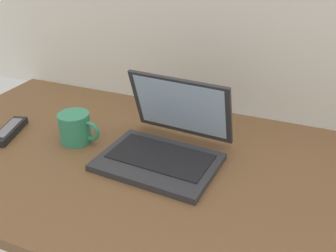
{
  "coord_description": "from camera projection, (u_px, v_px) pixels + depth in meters",
  "views": [
    {
      "loc": [
        0.29,
        -0.77,
        0.6
      ],
      "look_at": [
        -0.03,
        0.0,
        0.15
      ],
      "focal_mm": 40.14,
      "sensor_mm": 36.0,
      "label": 1
    }
  ],
  "objects": [
    {
      "name": "desk",
      "position": [
        177.0,
        172.0,
        1.0
      ],
      "size": [
        1.6,
        0.76,
        0.03
      ],
      "color": "brown",
      "rests_on": "ground"
    },
    {
      "name": "laptop",
      "position": [
        166.0,
        142.0,
        1.02
      ],
      "size": [
        0.32,
        0.31,
        0.21
      ],
      "color": "#2D2D33",
      "rests_on": "desk"
    },
    {
      "name": "coffee_mug",
      "position": [
        76.0,
        128.0,
        1.1
      ],
      "size": [
        0.13,
        0.09,
        0.09
      ],
      "color": "#338C66",
      "rests_on": "desk"
    },
    {
      "name": "remote_control_near",
      "position": [
        9.0,
        131.0,
        1.15
      ],
      "size": [
        0.09,
        0.17,
        0.02
      ],
      "color": "black",
      "rests_on": "desk"
    }
  ]
}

